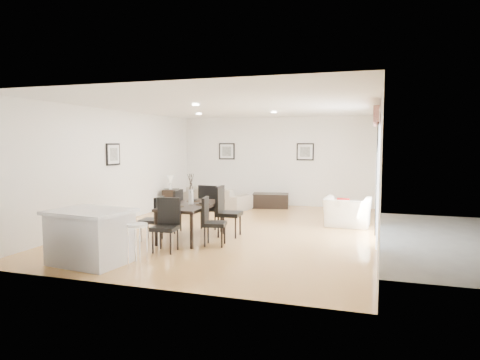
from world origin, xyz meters
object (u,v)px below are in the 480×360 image
(kitchen_island, at_px, (90,236))
(side_table, at_px, (171,199))
(armchair, at_px, (347,212))
(dining_chair_enear, at_px, (211,219))
(sofa, at_px, (216,197))
(dining_chair_wfar, at_px, (174,209))
(dining_chair_foot, at_px, (210,204))
(bar_stool, at_px, (137,230))
(dining_chair_wnear, at_px, (155,216))
(coffee_table, at_px, (271,201))
(dining_chair_efar, at_px, (225,208))
(dining_chair_head, at_px, (167,221))
(dining_table, at_px, (191,208))

(kitchen_island, bearing_deg, side_table, 110.82)
(armchair, relative_size, dining_chair_enear, 1.12)
(sofa, bearing_deg, side_table, 48.88)
(dining_chair_wfar, relative_size, dining_chair_foot, 0.93)
(sofa, bearing_deg, bar_stool, 116.77)
(dining_chair_wnear, distance_m, side_table, 3.97)
(dining_chair_wnear, height_order, dining_chair_enear, dining_chair_enear)
(dining_chair_wfar, height_order, side_table, dining_chair_wfar)
(dining_chair_wfar, distance_m, coffee_table, 4.23)
(armchair, xyz_separation_m, dining_chair_efar, (-2.34, -1.84, 0.25))
(dining_chair_efar, bearing_deg, dining_chair_wfar, 86.83)
(dining_chair_foot, height_order, bar_stool, dining_chair_foot)
(dining_chair_wnear, relative_size, dining_chair_wfar, 0.95)
(dining_chair_wnear, bearing_deg, dining_chair_head, 39.45)
(dining_chair_head, xyz_separation_m, side_table, (-2.10, 4.29, -0.23))
(dining_chair_wnear, bearing_deg, dining_chair_wfar, 175.79)
(kitchen_island, bearing_deg, dining_chair_head, 61.26)
(dining_table, height_order, coffee_table, dining_table)
(bar_stool, bearing_deg, dining_chair_wfar, 104.21)
(dining_chair_efar, height_order, side_table, dining_chair_efar)
(dining_chair_enear, height_order, dining_chair_head, dining_chair_head)
(dining_chair_foot, height_order, kitchen_island, dining_chair_foot)
(dining_chair_foot, bearing_deg, sofa, -66.72)
(dining_chair_efar, relative_size, coffee_table, 0.99)
(sofa, xyz_separation_m, dining_chair_wnear, (0.39, -4.37, 0.18))
(armchair, xyz_separation_m, dining_table, (-2.91, -2.25, 0.29))
(dining_table, height_order, kitchen_island, kitchen_island)
(armchair, height_order, dining_chair_wnear, dining_chair_wnear)
(dining_chair_wnear, distance_m, bar_stool, 1.83)
(dining_table, distance_m, coffee_table, 4.54)
(dining_chair_wfar, bearing_deg, dining_table, 52.20)
(dining_table, bearing_deg, dining_chair_head, -90.03)
(dining_chair_wfar, bearing_deg, dining_chair_efar, 87.38)
(dining_chair_head, xyz_separation_m, coffee_table, (0.56, 5.51, -0.32))
(dining_chair_efar, bearing_deg, side_table, 40.54)
(dining_chair_foot, xyz_separation_m, coffee_table, (0.56, 3.46, -0.34))
(bar_stool, bearing_deg, coffee_table, 85.67)
(kitchen_island, bearing_deg, dining_chair_wfar, 92.46)
(dining_chair_wfar, bearing_deg, armchair, 115.31)
(coffee_table, bearing_deg, dining_chair_head, -105.93)
(dining_chair_efar, relative_size, dining_chair_head, 1.10)
(sofa, xyz_separation_m, dining_chair_foot, (0.97, -2.93, 0.24))
(dining_chair_wnear, height_order, dining_chair_efar, dining_chair_efar)
(armchair, height_order, dining_chair_foot, dining_chair_foot)
(armchair, height_order, dining_table, dining_table)
(dining_chair_head, bearing_deg, armchair, 43.97)
(dining_chair_enear, bearing_deg, kitchen_island, 130.54)
(sofa, height_order, kitchen_island, kitchen_island)
(sofa, distance_m, dining_chair_foot, 3.09)
(dining_chair_efar, xyz_separation_m, bar_stool, (-0.52, -2.54, 0.02))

